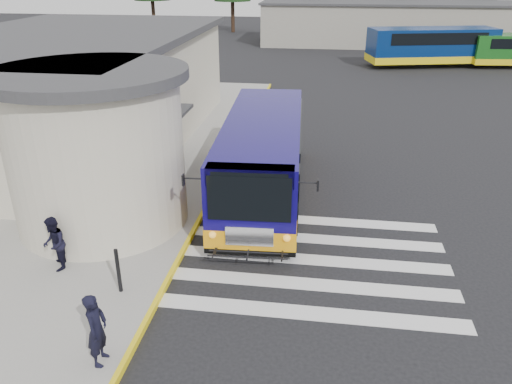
# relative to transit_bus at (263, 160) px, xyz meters

# --- Properties ---
(ground) EXTENTS (140.00, 140.00, 0.00)m
(ground) POSITION_rel_transit_bus_xyz_m (2.30, -3.36, -1.34)
(ground) COLOR black
(ground) RESTS_ON ground
(sidewalk) EXTENTS (10.00, 34.00, 0.15)m
(sidewalk) POSITION_rel_transit_bus_xyz_m (-6.70, 0.64, -1.27)
(sidewalk) COLOR gray
(sidewalk) RESTS_ON ground
(curb_strip) EXTENTS (0.12, 34.00, 0.16)m
(curb_strip) POSITION_rel_transit_bus_xyz_m (-1.75, 0.64, -1.26)
(curb_strip) COLOR yellow
(curb_strip) RESTS_ON ground
(station_building) EXTENTS (12.70, 18.70, 4.80)m
(station_building) POSITION_rel_transit_bus_xyz_m (-8.54, 3.55, 1.22)
(station_building) COLOR #B4AD99
(station_building) RESTS_ON ground
(crosswalk) EXTENTS (8.00, 5.35, 0.01)m
(crosswalk) POSITION_rel_transit_bus_xyz_m (1.80, -4.16, -1.34)
(crosswalk) COLOR silver
(crosswalk) RESTS_ON ground
(depot_building) EXTENTS (26.40, 8.40, 4.20)m
(depot_building) POSITION_rel_transit_bus_xyz_m (8.30, 38.64, 0.76)
(depot_building) COLOR gray
(depot_building) RESTS_ON ground
(transit_bus) EXTENTS (3.63, 10.09, 2.81)m
(transit_bus) POSITION_rel_transit_bus_xyz_m (0.00, 0.00, 0.00)
(transit_bus) COLOR #0F075B
(transit_bus) RESTS_ON ground
(pedestrian_a) EXTENTS (0.42, 0.62, 1.64)m
(pedestrian_a) POSITION_rel_transit_bus_xyz_m (-2.20, -8.91, -0.37)
(pedestrian_a) COLOR black
(pedestrian_a) RESTS_ON sidewalk
(pedestrian_b) EXTENTS (0.83, 0.91, 1.51)m
(pedestrian_b) POSITION_rel_transit_bus_xyz_m (-4.82, -5.77, -0.44)
(pedestrian_b) COLOR black
(pedestrian_b) RESTS_ON sidewalk
(bollard) EXTENTS (0.10, 0.10, 1.21)m
(bollard) POSITION_rel_transit_bus_xyz_m (-2.75, -6.53, -0.59)
(bollard) COLOR black
(bollard) RESTS_ON sidewalk
(far_bus_a) EXTENTS (10.45, 5.11, 2.60)m
(far_bus_a) POSITION_rel_transit_bus_xyz_m (10.28, 26.74, 0.34)
(far_bus_a) COLOR #072053
(far_bus_a) RESTS_ON ground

